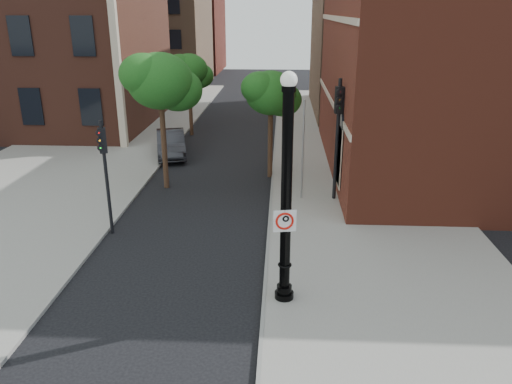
# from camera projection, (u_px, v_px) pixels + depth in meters

# --- Properties ---
(ground) EXTENTS (120.00, 120.00, 0.00)m
(ground) POSITION_uv_depth(u_px,v_px,m) (190.00, 312.00, 13.86)
(ground) COLOR black
(ground) RESTS_ON ground
(sidewalk_right) EXTENTS (8.00, 60.00, 0.12)m
(sidewalk_right) POSITION_uv_depth(u_px,v_px,m) (358.00, 191.00, 22.92)
(sidewalk_right) COLOR gray
(sidewalk_right) RESTS_ON ground
(sidewalk_left) EXTENTS (10.00, 50.00, 0.12)m
(sidewalk_left) POSITION_uv_depth(u_px,v_px,m) (98.00, 143.00, 31.17)
(sidewalk_left) COLOR gray
(sidewalk_left) RESTS_ON ground
(curb_edge) EXTENTS (0.10, 60.00, 0.14)m
(curb_edge) POSITION_uv_depth(u_px,v_px,m) (272.00, 189.00, 23.11)
(curb_edge) COLOR gray
(curb_edge) RESTS_ON ground
(bg_building_tan_a) EXTENTS (12.00, 12.00, 12.00)m
(bg_building_tan_a) POSITION_uv_depth(u_px,v_px,m) (150.00, 28.00, 53.66)
(bg_building_tan_a) COLOR brown
(bg_building_tan_a) RESTS_ON ground
(bg_building_red) EXTENTS (12.00, 12.00, 10.00)m
(bg_building_red) POSITION_uv_depth(u_px,v_px,m) (176.00, 33.00, 67.13)
(bg_building_red) COLOR #5F1F16
(bg_building_red) RESTS_ON ground
(bg_building_tan_b) EXTENTS (22.00, 14.00, 14.00)m
(bg_building_tan_b) POSITION_uv_depth(u_px,v_px,m) (458.00, 22.00, 38.78)
(bg_building_tan_b) COLOR brown
(bg_building_tan_b) RESTS_ON ground
(lamppost) EXTENTS (0.55, 0.55, 6.50)m
(lamppost) POSITION_uv_depth(u_px,v_px,m) (286.00, 204.00, 13.35)
(lamppost) COLOR black
(lamppost) RESTS_ON ground
(no_parking_sign) EXTENTS (0.62, 0.15, 0.63)m
(no_parking_sign) POSITION_uv_depth(u_px,v_px,m) (285.00, 221.00, 13.33)
(no_parking_sign) COLOR white
(no_parking_sign) RESTS_ON ground
(parked_car) EXTENTS (2.54, 4.64, 1.45)m
(parked_car) POSITION_uv_depth(u_px,v_px,m) (171.00, 143.00, 28.42)
(parked_car) COLOR #29292E
(parked_car) RESTS_ON ground
(traffic_signal_left) EXTENTS (0.34, 0.38, 4.29)m
(traffic_signal_left) POSITION_uv_depth(u_px,v_px,m) (104.00, 159.00, 17.75)
(traffic_signal_left) COLOR black
(traffic_signal_left) RESTS_ON ground
(traffic_signal_right) EXTENTS (0.38, 0.45, 5.30)m
(traffic_signal_right) POSITION_uv_depth(u_px,v_px,m) (338.00, 121.00, 20.69)
(traffic_signal_right) COLOR black
(traffic_signal_right) RESTS_ON ground
(utility_pole) EXTENTS (0.09, 0.09, 4.42)m
(utility_pole) POSITION_uv_depth(u_px,v_px,m) (303.00, 152.00, 21.23)
(utility_pole) COLOR #999999
(utility_pole) RESTS_ON ground
(street_tree_a) EXTENTS (3.44, 3.11, 6.19)m
(street_tree_a) POSITION_uv_depth(u_px,v_px,m) (161.00, 82.00, 21.93)
(street_tree_a) COLOR #332114
(street_tree_a) RESTS_ON ground
(street_tree_b) EXTENTS (2.94, 2.65, 5.29)m
(street_tree_b) POSITION_uv_depth(u_px,v_px,m) (190.00, 71.00, 32.06)
(street_tree_b) COLOR #332114
(street_tree_b) RESTS_ON ground
(street_tree_c) EXTENTS (2.90, 2.62, 5.23)m
(street_tree_c) POSITION_uv_depth(u_px,v_px,m) (271.00, 94.00, 23.70)
(street_tree_c) COLOR #332114
(street_tree_c) RESTS_ON ground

